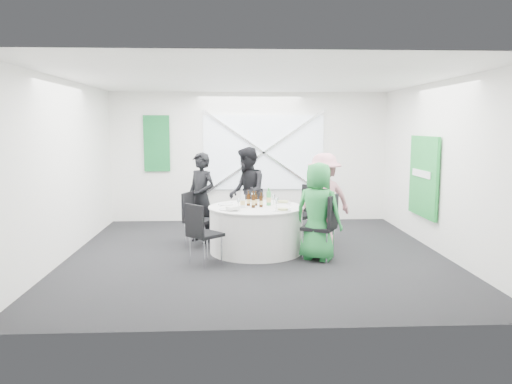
{
  "coord_description": "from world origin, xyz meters",
  "views": [
    {
      "loc": [
        -0.4,
        -7.88,
        2.07
      ],
      "look_at": [
        0.0,
        0.2,
        1.0
      ],
      "focal_mm": 35.0,
      "sensor_mm": 36.0,
      "label": 1
    }
  ],
  "objects_px": {
    "green_water_bottle": "(269,198)",
    "chair_front_right": "(325,222)",
    "chair_back_right": "(306,209)",
    "person_man_back": "(247,192)",
    "chair_front_left": "(201,229)",
    "banquet_table": "(256,229)",
    "chair_back": "(253,209)",
    "clear_water_bottle": "(243,201)",
    "person_woman_pink": "(324,199)",
    "person_woman_green": "(318,212)",
    "person_man_back_left": "(201,198)",
    "chair_back_left": "(194,215)"
  },
  "relations": [
    {
      "from": "chair_back_right",
      "to": "clear_water_bottle",
      "type": "bearing_deg",
      "value": -91.88
    },
    {
      "from": "chair_back",
      "to": "green_water_bottle",
      "type": "bearing_deg",
      "value": -78.84
    },
    {
      "from": "chair_back_left",
      "to": "person_woman_pink",
      "type": "xyz_separation_m",
      "value": [
        2.25,
        -0.0,
        0.25
      ]
    },
    {
      "from": "chair_front_right",
      "to": "chair_front_left",
      "type": "bearing_deg",
      "value": -55.02
    },
    {
      "from": "chair_back_left",
      "to": "person_man_back",
      "type": "relative_size",
      "value": 0.56
    },
    {
      "from": "chair_front_left",
      "to": "person_man_back",
      "type": "distance_m",
      "value": 2.07
    },
    {
      "from": "chair_back_right",
      "to": "person_man_back",
      "type": "distance_m",
      "value": 1.16
    },
    {
      "from": "banquet_table",
      "to": "chair_back_left",
      "type": "bearing_deg",
      "value": 157.61
    },
    {
      "from": "chair_front_left",
      "to": "person_woman_pink",
      "type": "height_order",
      "value": "person_woman_pink"
    },
    {
      "from": "person_man_back",
      "to": "chair_back",
      "type": "bearing_deg",
      "value": 120.56
    },
    {
      "from": "person_man_back_left",
      "to": "person_man_back",
      "type": "distance_m",
      "value": 0.9
    },
    {
      "from": "person_woman_pink",
      "to": "clear_water_bottle",
      "type": "distance_m",
      "value": 1.52
    },
    {
      "from": "chair_back_right",
      "to": "green_water_bottle",
      "type": "xyz_separation_m",
      "value": [
        -0.71,
        -0.56,
        0.28
      ]
    },
    {
      "from": "person_man_back_left",
      "to": "chair_front_right",
      "type": "bearing_deg",
      "value": 5.37
    },
    {
      "from": "chair_front_left",
      "to": "banquet_table",
      "type": "bearing_deg",
      "value": -90.0
    },
    {
      "from": "banquet_table",
      "to": "chair_back",
      "type": "xyz_separation_m",
      "value": [
        0.0,
        1.2,
        0.14
      ]
    },
    {
      "from": "chair_back_left",
      "to": "clear_water_bottle",
      "type": "relative_size",
      "value": 3.5
    },
    {
      "from": "banquet_table",
      "to": "chair_back_left",
      "type": "xyz_separation_m",
      "value": [
        -1.05,
        0.43,
        0.17
      ]
    },
    {
      "from": "person_man_back",
      "to": "green_water_bottle",
      "type": "relative_size",
      "value": 5.72
    },
    {
      "from": "chair_front_left",
      "to": "person_man_back",
      "type": "xyz_separation_m",
      "value": [
        0.75,
        1.9,
        0.3
      ]
    },
    {
      "from": "chair_front_right",
      "to": "banquet_table",
      "type": "bearing_deg",
      "value": -90.0
    },
    {
      "from": "chair_front_left",
      "to": "person_man_back",
      "type": "height_order",
      "value": "person_man_back"
    },
    {
      "from": "clear_water_bottle",
      "to": "person_woman_pink",
      "type": "bearing_deg",
      "value": 20.54
    },
    {
      "from": "banquet_table",
      "to": "person_woman_pink",
      "type": "height_order",
      "value": "person_woman_pink"
    },
    {
      "from": "person_woman_green",
      "to": "green_water_bottle",
      "type": "height_order",
      "value": "person_woman_green"
    },
    {
      "from": "banquet_table",
      "to": "person_woman_green",
      "type": "relative_size",
      "value": 1.02
    },
    {
      "from": "banquet_table",
      "to": "chair_front_right",
      "type": "relative_size",
      "value": 1.52
    },
    {
      "from": "person_man_back_left",
      "to": "chair_front_left",
      "type": "bearing_deg",
      "value": -48.08
    },
    {
      "from": "chair_back",
      "to": "chair_back_right",
      "type": "height_order",
      "value": "chair_back_right"
    },
    {
      "from": "banquet_table",
      "to": "chair_back",
      "type": "bearing_deg",
      "value": 89.85
    },
    {
      "from": "chair_back_right",
      "to": "banquet_table",
      "type": "bearing_deg",
      "value": -90.0
    },
    {
      "from": "chair_back_left",
      "to": "person_woman_green",
      "type": "xyz_separation_m",
      "value": [
        1.98,
        -0.98,
        0.21
      ]
    },
    {
      "from": "chair_back_right",
      "to": "person_man_back_left",
      "type": "relative_size",
      "value": 0.63
    },
    {
      "from": "chair_front_right",
      "to": "person_man_back",
      "type": "xyz_separation_m",
      "value": [
        -1.15,
        1.67,
        0.24
      ]
    },
    {
      "from": "chair_back_right",
      "to": "chair_front_right",
      "type": "height_order",
      "value": "chair_front_right"
    },
    {
      "from": "banquet_table",
      "to": "chair_front_left",
      "type": "relative_size",
      "value": 1.67
    },
    {
      "from": "chair_back_right",
      "to": "chair_front_left",
      "type": "bearing_deg",
      "value": -86.63
    },
    {
      "from": "person_man_back",
      "to": "person_woman_green",
      "type": "xyz_separation_m",
      "value": [
        1.04,
        -1.67,
        -0.08
      ]
    },
    {
      "from": "green_water_bottle",
      "to": "chair_front_right",
      "type": "bearing_deg",
      "value": -38.69
    },
    {
      "from": "banquet_table",
      "to": "green_water_bottle",
      "type": "relative_size",
      "value": 5.27
    },
    {
      "from": "person_man_back_left",
      "to": "clear_water_bottle",
      "type": "height_order",
      "value": "person_man_back_left"
    },
    {
      "from": "chair_back_right",
      "to": "chair_front_right",
      "type": "xyz_separation_m",
      "value": [
        0.11,
        -1.22,
        0.0
      ]
    },
    {
      "from": "chair_back_left",
      "to": "chair_front_left",
      "type": "height_order",
      "value": "chair_back_left"
    },
    {
      "from": "chair_back_right",
      "to": "person_man_back",
      "type": "bearing_deg",
      "value": -149.22
    },
    {
      "from": "chair_back_right",
      "to": "person_man_back_left",
      "type": "height_order",
      "value": "person_man_back_left"
    },
    {
      "from": "person_man_back",
      "to": "person_woman_pink",
      "type": "bearing_deg",
      "value": 56.67
    },
    {
      "from": "banquet_table",
      "to": "chair_back",
      "type": "relative_size",
      "value": 1.75
    },
    {
      "from": "chair_back_right",
      "to": "person_woman_pink",
      "type": "xyz_separation_m",
      "value": [
        0.28,
        -0.24,
        0.2
      ]
    },
    {
      "from": "banquet_table",
      "to": "person_woman_green",
      "type": "distance_m",
      "value": 1.15
    },
    {
      "from": "chair_back",
      "to": "person_woman_green",
      "type": "relative_size",
      "value": 0.59
    }
  ]
}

